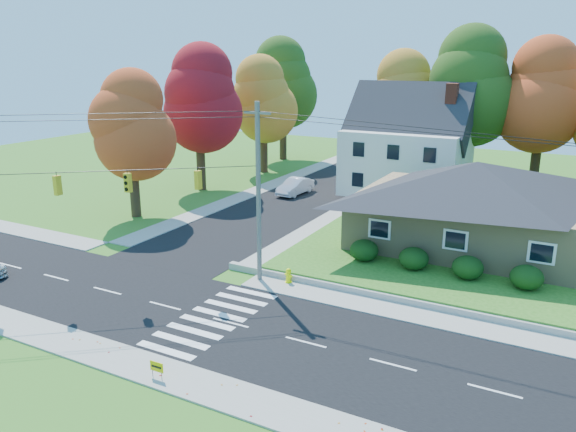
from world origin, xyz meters
name	(u,v)px	position (x,y,z in m)	size (l,w,h in m)	color
ground	(231,323)	(0.00, 0.00, 0.00)	(120.00, 120.00, 0.00)	#3D7923
road_main	(231,323)	(0.00, 0.00, 0.01)	(90.00, 8.00, 0.02)	black
road_cross	(315,192)	(-8.00, 26.00, 0.01)	(8.00, 44.00, 0.02)	black
sidewalk_north	(281,286)	(0.00, 5.00, 0.04)	(90.00, 2.00, 0.08)	#9C9A90
sidewalk_south	(161,373)	(0.00, -5.00, 0.04)	(90.00, 2.00, 0.08)	#9C9A90
lawn	(559,237)	(13.00, 21.00, 0.25)	(30.00, 30.00, 0.50)	#3D7923
ranch_house	(474,202)	(8.00, 16.00, 3.27)	(14.60, 10.60, 5.40)	tan
colonial_house	(408,147)	(0.04, 28.00, 4.58)	(10.40, 8.40, 9.60)	silver
hedge_row	(440,263)	(7.50, 9.80, 1.14)	(10.70, 1.70, 1.27)	#163A10
traffic_infrastructure	(241,212)	(-0.15, 1.35, 5.15)	(38.10, 10.66, 10.00)	#666059
tree_lot_0	(407,98)	(-2.00, 34.00, 8.31)	(6.72, 6.72, 12.51)	#3F2A19
tree_lot_1	(471,87)	(4.00, 33.00, 9.61)	(7.84, 7.84, 14.60)	#3F2A19
tree_lot_2	(543,96)	(10.00, 34.00, 8.96)	(7.28, 7.28, 13.56)	#3F2A19
tree_west_0	(130,126)	(-17.00, 12.00, 7.15)	(6.16, 6.16, 11.47)	#3F2A19
tree_west_1	(198,99)	(-18.00, 22.00, 8.46)	(7.28, 7.28, 13.56)	#3F2A19
tree_west_2	(263,100)	(-17.00, 32.00, 7.81)	(6.72, 6.72, 12.51)	#3F2A19
tree_west_3	(283,83)	(-19.00, 40.00, 9.11)	(7.84, 7.84, 14.60)	#3F2A19
white_car	(295,186)	(-9.20, 24.38, 0.75)	(1.55, 4.45, 1.47)	silver
fire_hydrant	(288,276)	(0.15, 5.57, 0.43)	(0.52, 0.40, 0.90)	#FBFF00
yard_sign	(157,367)	(0.18, -5.41, 0.56)	(0.63, 0.04, 0.79)	black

